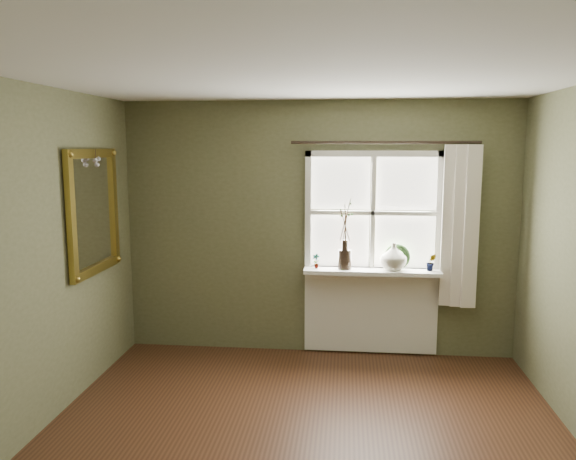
% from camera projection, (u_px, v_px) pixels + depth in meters
% --- Properties ---
extents(ceiling, '(4.50, 4.50, 0.00)m').
position_uv_depth(ceiling, '(301.00, 69.00, 3.34)').
color(ceiling, silver).
rests_on(ceiling, ground).
extents(wall_back, '(4.00, 0.10, 2.60)m').
position_uv_depth(wall_back, '(318.00, 229.00, 5.80)').
color(wall_back, '#5E603F').
rests_on(wall_back, ground).
extents(window_frame, '(1.36, 0.06, 1.24)m').
position_uv_depth(window_frame, '(373.00, 213.00, 5.64)').
color(window_frame, white).
rests_on(window_frame, wall_back).
extents(window_sill, '(1.36, 0.26, 0.04)m').
position_uv_depth(window_sill, '(372.00, 271.00, 5.62)').
color(window_sill, white).
rests_on(window_sill, wall_back).
extents(window_apron, '(1.36, 0.04, 0.88)m').
position_uv_depth(window_apron, '(370.00, 311.00, 5.80)').
color(window_apron, white).
rests_on(window_apron, ground).
extents(dark_jug, '(0.15, 0.15, 0.20)m').
position_uv_depth(dark_jug, '(345.00, 259.00, 5.63)').
color(dark_jug, black).
rests_on(dark_jug, window_sill).
extents(cream_vase, '(0.32, 0.32, 0.27)m').
position_uv_depth(cream_vase, '(394.00, 257.00, 5.58)').
color(cream_vase, beige).
rests_on(cream_vase, window_sill).
extents(wreath, '(0.27, 0.13, 0.27)m').
position_uv_depth(wreath, '(397.00, 260.00, 5.62)').
color(wreath, '#2A4A21').
rests_on(wreath, window_sill).
extents(potted_plant_left, '(0.09, 0.07, 0.15)m').
position_uv_depth(potted_plant_left, '(316.00, 261.00, 5.67)').
color(potted_plant_left, '#2A4A21').
rests_on(potted_plant_left, window_sill).
extents(potted_plant_right, '(0.10, 0.08, 0.17)m').
position_uv_depth(potted_plant_right, '(431.00, 262.00, 5.55)').
color(potted_plant_right, '#2A4A21').
rests_on(potted_plant_right, window_sill).
extents(curtain, '(0.36, 0.12, 1.59)m').
position_uv_depth(curtain, '(460.00, 227.00, 5.48)').
color(curtain, white).
rests_on(curtain, wall_back).
extents(curtain_rod, '(1.84, 0.03, 0.03)m').
position_uv_depth(curtain_rod, '(385.00, 142.00, 5.47)').
color(curtain_rod, black).
rests_on(curtain_rod, wall_back).
extents(gilt_mirror, '(0.10, 0.93, 1.11)m').
position_uv_depth(gilt_mirror, '(94.00, 211.00, 5.01)').
color(gilt_mirror, white).
rests_on(gilt_mirror, wall_left).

